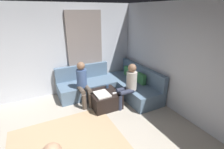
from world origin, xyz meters
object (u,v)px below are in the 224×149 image
(person_on_couch_back, at_px, (128,84))
(coffee_mug, at_px, (107,86))
(person_on_couch_side, at_px, (83,82))
(sectional_couch, at_px, (113,85))
(ottoman, at_px, (105,99))
(game_remote, at_px, (115,93))

(person_on_couch_back, bearing_deg, coffee_mug, 39.90)
(person_on_couch_back, xyz_separation_m, person_on_couch_side, (-0.67, -1.04, 0.00))
(sectional_couch, relative_size, ottoman, 3.36)
(sectional_couch, relative_size, game_remote, 17.00)
(ottoman, xyz_separation_m, coffee_mug, (-0.22, 0.18, 0.26))
(game_remote, xyz_separation_m, person_on_couch_back, (0.08, 0.36, 0.23))
(sectional_couch, distance_m, person_on_couch_side, 1.07)
(coffee_mug, bearing_deg, game_remote, 5.71)
(person_on_couch_back, height_order, person_on_couch_side, same)
(sectional_couch, xyz_separation_m, game_remote, (0.74, -0.31, 0.15))
(coffee_mug, bearing_deg, ottoman, -39.29)
(game_remote, relative_size, person_on_couch_side, 0.12)
(coffee_mug, bearing_deg, sectional_couch, 134.31)
(sectional_couch, height_order, game_remote, sectional_couch)
(sectional_couch, xyz_separation_m, person_on_couch_back, (0.82, 0.06, 0.38))
(coffee_mug, distance_m, person_on_couch_back, 0.66)
(sectional_couch, height_order, ottoman, sectional_couch)
(sectional_couch, distance_m, person_on_couch_back, 0.90)
(sectional_couch, height_order, coffee_mug, sectional_couch)
(person_on_couch_back, relative_size, person_on_couch_side, 1.00)
(coffee_mug, relative_size, person_on_couch_side, 0.08)
(game_remote, distance_m, person_on_couch_back, 0.43)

